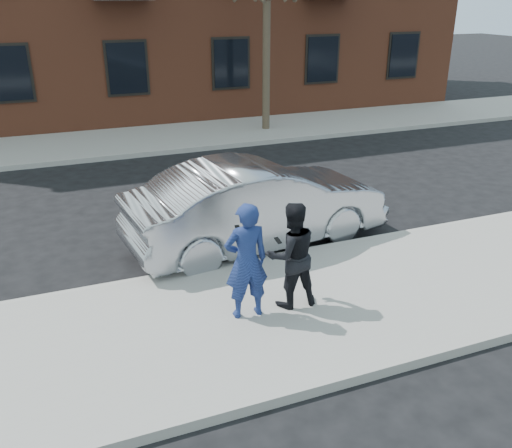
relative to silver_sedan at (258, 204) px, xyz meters
name	(u,v)px	position (x,y,z in m)	size (l,w,h in m)	color
ground	(269,312)	(-0.76, -2.40, -0.84)	(100.00, 100.00, 0.00)	black
near_sidewalk	(275,316)	(-0.76, -2.65, -0.77)	(50.00, 3.50, 0.15)	gray
near_curb	(235,265)	(-0.76, -0.85, -0.77)	(50.00, 0.10, 0.15)	#999691
far_sidewalk	(138,140)	(-0.76, 8.85, -0.77)	(50.00, 3.50, 0.15)	gray
far_curb	(149,154)	(-0.76, 7.05, -0.77)	(50.00, 0.10, 0.15)	#999691
silver_sedan	(258,204)	(0.00, 0.00, 0.00)	(1.78, 5.10, 1.68)	#999BA3
man_hoodie	(246,261)	(-1.19, -2.55, 0.20)	(0.66, 0.51, 1.78)	navy
man_peacoat	(291,255)	(-0.45, -2.50, 0.14)	(0.84, 0.66, 1.67)	black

